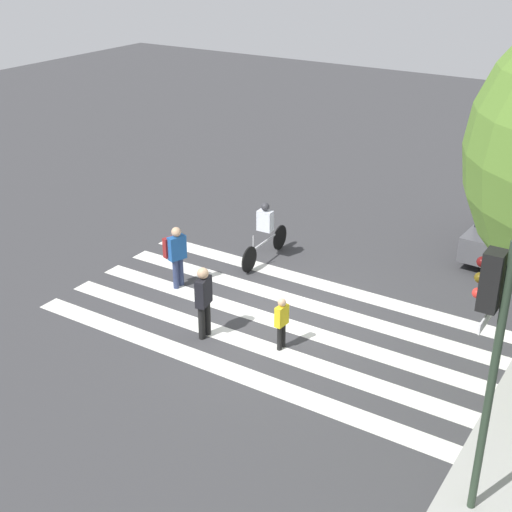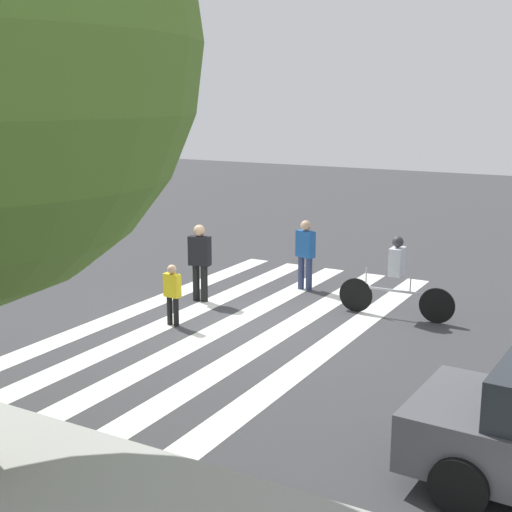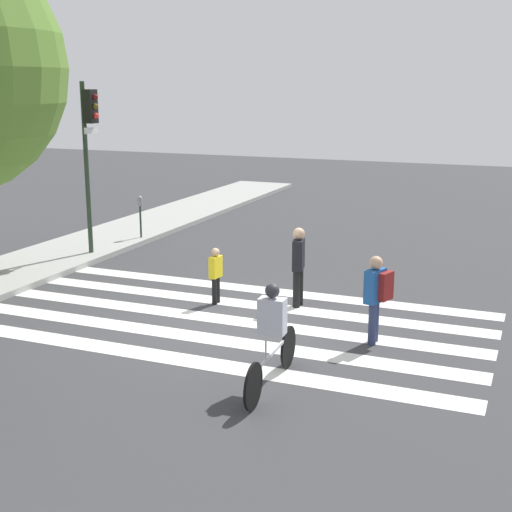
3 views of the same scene
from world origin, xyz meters
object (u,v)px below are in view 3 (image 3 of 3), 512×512
at_px(pedestrian_child_with_backpack, 377,293).
at_px(parking_meter, 140,208).
at_px(traffic_light, 89,136).
at_px(pedestrian_adult_blue_shirt, 216,272).
at_px(cyclist_far_lane, 272,333).
at_px(pedestrian_adult_yellow_jacket, 298,262).

bearing_deg(pedestrian_child_with_backpack, parking_meter, 74.33).
height_order(traffic_light, pedestrian_adult_blue_shirt, traffic_light).
relative_size(parking_meter, cyclist_far_lane, 0.58).
distance_m(parking_meter, pedestrian_adult_blue_shirt, 6.49).
height_order(pedestrian_adult_blue_shirt, cyclist_far_lane, cyclist_far_lane).
bearing_deg(pedestrian_adult_yellow_jacket, cyclist_far_lane, 1.92).
bearing_deg(traffic_light, pedestrian_adult_yellow_jacket, -107.34).
bearing_deg(parking_meter, cyclist_far_lane, -138.53).
bearing_deg(pedestrian_adult_yellow_jacket, traffic_light, -118.71).
height_order(traffic_light, pedestrian_child_with_backpack, traffic_light).
distance_m(traffic_light, pedestrian_adult_yellow_jacket, 7.03).
distance_m(traffic_light, pedestrian_child_with_backpack, 9.32).
height_order(pedestrian_adult_yellow_jacket, pedestrian_adult_blue_shirt, pedestrian_adult_yellow_jacket).
bearing_deg(traffic_light, pedestrian_adult_blue_shirt, -117.65).
bearing_deg(cyclist_far_lane, parking_meter, 39.37).
xyz_separation_m(traffic_light, pedestrian_adult_yellow_jacket, (-1.98, -6.35, -2.26)).
xyz_separation_m(pedestrian_adult_blue_shirt, cyclist_far_lane, (-3.52, -2.60, 0.19)).
distance_m(pedestrian_adult_blue_shirt, cyclist_far_lane, 4.38).
xyz_separation_m(pedestrian_adult_blue_shirt, pedestrian_child_with_backpack, (-1.06, -3.63, 0.26)).
distance_m(traffic_light, parking_meter, 3.06).
xyz_separation_m(pedestrian_adult_yellow_jacket, pedestrian_adult_blue_shirt, (-0.48, 1.65, -0.26)).
bearing_deg(traffic_light, cyclist_far_lane, -129.36).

